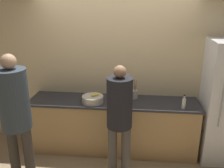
{
  "coord_description": "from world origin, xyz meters",
  "views": [
    {
      "loc": [
        0.36,
        -3.32,
        2.46
      ],
      "look_at": [
        0.0,
        0.14,
        1.24
      ],
      "focal_mm": 40.0,
      "sensor_mm": 36.0,
      "label": 1
    }
  ],
  "objects": [
    {
      "name": "ground_plane",
      "position": [
        0.0,
        0.0,
        0.0
      ],
      "size": [
        14.0,
        14.0,
        0.0
      ],
      "primitive_type": "plane",
      "color": "#9E8460"
    },
    {
      "name": "wall_back",
      "position": [
        0.0,
        0.66,
        1.3
      ],
      "size": [
        5.2,
        0.06,
        2.6
      ],
      "color": "#D6BC8C",
      "rests_on": "ground_plane"
    },
    {
      "name": "fruit_bowl",
      "position": [
        -0.31,
        0.24,
        0.95
      ],
      "size": [
        0.33,
        0.33,
        0.15
      ],
      "color": "beige",
      "rests_on": "counter"
    },
    {
      "name": "bottle_clear",
      "position": [
        1.07,
        0.15,
        0.98
      ],
      "size": [
        0.06,
        0.06,
        0.22
      ],
      "color": "silver",
      "rests_on": "counter"
    },
    {
      "name": "utensil_crock",
      "position": [
        0.34,
        0.47,
        0.97
      ],
      "size": [
        0.1,
        0.1,
        0.31
      ],
      "color": "#ADA393",
      "rests_on": "counter"
    },
    {
      "name": "person_center",
      "position": [
        0.15,
        -0.3,
        0.98
      ],
      "size": [
        0.34,
        0.34,
        1.65
      ],
      "color": "#4C4742",
      "rests_on": "ground_plane"
    },
    {
      "name": "cup_white",
      "position": [
        0.11,
        0.46,
        0.94
      ],
      "size": [
        0.09,
        0.09,
        0.08
      ],
      "color": "white",
      "rests_on": "counter"
    },
    {
      "name": "person_left",
      "position": [
        -1.13,
        -0.64,
        1.12
      ],
      "size": [
        0.37,
        0.37,
        1.84
      ],
      "color": "#38332D",
      "rests_on": "ground_plane"
    },
    {
      "name": "counter",
      "position": [
        0.0,
        0.36,
        0.45
      ],
      "size": [
        2.7,
        0.64,
        0.89
      ],
      "color": "tan",
      "rests_on": "ground_plane"
    },
    {
      "name": "bottle_red",
      "position": [
        0.17,
        0.3,
        0.99
      ],
      "size": [
        0.08,
        0.08,
        0.23
      ],
      "color": "red",
      "rests_on": "counter"
    }
  ]
}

